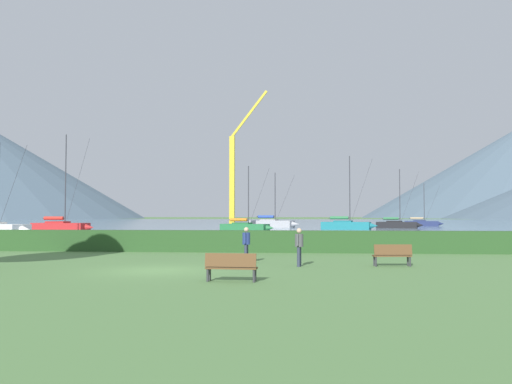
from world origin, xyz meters
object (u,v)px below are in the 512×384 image
Objects in this scene: dock_crane at (234,185)px; sailboat_slip_4 at (272,223)px; sailboat_slip_8 at (245,227)px; sailboat_slip_7 at (397,224)px; park_bench_near_path at (231,266)px; sailboat_slip_1 at (347,225)px; sailboat_slip_6 at (61,226)px; person_standing_walker at (299,244)px; sailboat_slip_3 at (422,223)px; person_seated_viewer at (246,242)px; park_bench_under_tree at (392,254)px.

sailboat_slip_4 is at bearing 63.10° from dock_crane.
sailboat_slip_4 reaches higher than sailboat_slip_8.
sailboat_slip_7 reaches higher than park_bench_near_path.
sailboat_slip_1 is 0.87× the size of sailboat_slip_6.
dock_crane is at bearing -98.53° from sailboat_slip_4.
sailboat_slip_1 is 18.66m from dock_crane.
person_standing_walker is at bearing -79.65° from dock_crane.
sailboat_slip_3 is 5.09× the size of person_seated_viewer.
sailboat_slip_6 is 7.84× the size of person_seated_viewer.
sailboat_slip_4 is at bearing 101.40° from person_seated_viewer.
person_seated_viewer reaches higher than park_bench_near_path.
person_seated_viewer is 60.16m from dock_crane.
dock_crane reaches higher than sailboat_slip_8.
sailboat_slip_3 is at bearing 43.59° from sailboat_slip_4.
sailboat_slip_1 is 59.22m from park_bench_under_tree.
sailboat_slip_6 reaches higher than sailboat_slip_1.
person_seated_viewer is at bearing -69.01° from sailboat_slip_4.
sailboat_slip_6 is at bearing -145.96° from sailboat_slip_1.
sailboat_slip_1 reaches higher than park_bench_under_tree.
sailboat_slip_6 is at bearing 123.21° from park_bench_near_path.
person_seated_viewer is (-0.28, 7.04, 0.44)m from park_bench_near_path.
person_seated_viewer is 0.08× the size of dock_crane.
sailboat_slip_7 is at bearing 59.64° from sailboat_slip_8.
sailboat_slip_8 is at bearing -117.82° from sailboat_slip_3.
dock_crane reaches higher than sailboat_slip_7.
person_seated_viewer is (-18.02, -67.24, 0.33)m from sailboat_slip_7.
person_standing_walker is (32.03, -45.31, 0.25)m from sailboat_slip_6.
park_bench_under_tree is (-11.55, -68.37, -0.11)m from sailboat_slip_7.
park_bench_near_path is at bearing -69.04° from sailboat_slip_4.
park_bench_near_path is 1.05× the size of person_seated_viewer.
sailboat_slip_8 reaches higher than sailboat_slip_3.
person_standing_walker is (2.46, -1.55, 0.00)m from person_seated_viewer.
sailboat_slip_8 is (-14.27, -11.23, -0.09)m from sailboat_slip_1.
sailboat_slip_1 is 6.80× the size of person_standing_walker.
sailboat_slip_4 is at bearing 91.82° from park_bench_under_tree.
sailboat_slip_6 is 7.84× the size of person_standing_walker.
sailboat_slip_4 is 1.10× the size of sailboat_slip_8.
sailboat_slip_6 is 57.57m from park_bench_under_tree.
dock_crane is (-3.29, 12.43, 6.29)m from sailboat_slip_8.
sailboat_slip_3 is at bearing 71.41° from park_bench_under_tree.
sailboat_slip_8 reaches higher than park_bench_near_path.
person_seated_viewer is at bearing 95.04° from park_bench_near_path.
sailboat_slip_1 is at bearing 85.21° from park_bench_near_path.
sailboat_slip_1 is at bearing 98.75° from person_standing_walker.
sailboat_slip_8 is (-23.36, -20.43, -0.03)m from sailboat_slip_7.
person_seated_viewer is (-6.47, 1.13, 0.44)m from park_bench_under_tree.
sailboat_slip_4 reaches higher than person_seated_viewer.
sailboat_slip_8 reaches higher than person_standing_walker.
sailboat_slip_8 is 5.26× the size of park_bench_under_tree.
sailboat_slip_8 is 54.14m from park_bench_near_path.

